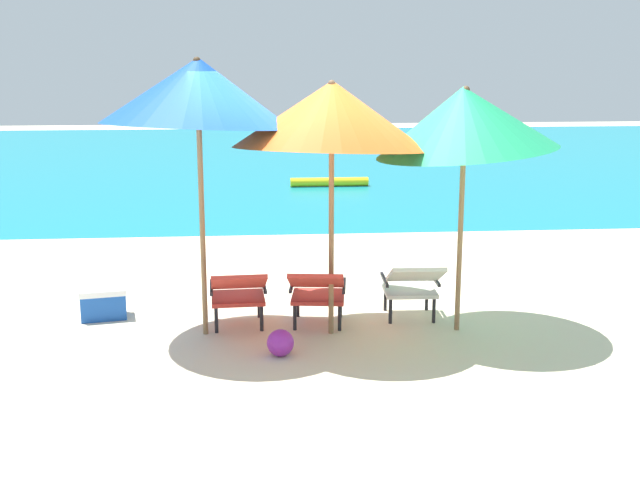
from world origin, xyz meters
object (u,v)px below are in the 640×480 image
lounge_chair_left (238,291)px  beach_umbrella_right (465,120)px  lounge_chair_right (412,284)px  cooler_box (103,303)px  beach_umbrella_center (332,115)px  beach_umbrella_left (198,92)px  beach_ball (280,343)px  lounge_chair_center (317,290)px  swim_buoy (329,182)px

lounge_chair_left → beach_umbrella_right: beach_umbrella_right is taller
lounge_chair_right → cooler_box: (-3.13, 0.40, -0.24)m
beach_umbrella_center → beach_umbrella_left: bearing=176.1°
beach_ball → beach_umbrella_center: bearing=48.0°
lounge_chair_center → beach_ball: 0.85m
lounge_chair_left → beach_umbrella_left: 1.94m
beach_umbrella_right → swim_buoy: bearing=92.7°
beach_umbrella_right → cooler_box: beach_umbrella_right is taller
beach_umbrella_left → beach_umbrella_right: bearing=-1.8°
beach_umbrella_center → beach_ball: bearing=-132.0°
beach_ball → cooler_box: size_ratio=0.47×
cooler_box → lounge_chair_left: bearing=-20.4°
swim_buoy → beach_umbrella_left: beach_umbrella_left is taller
lounge_chair_right → beach_umbrella_left: size_ratio=0.33×
cooler_box → swim_buoy: bearing=69.4°
lounge_chair_center → beach_umbrella_center: (0.12, -0.13, 1.70)m
lounge_chair_left → cooler_box: (-1.39, 0.52, -0.24)m
lounge_chair_center → beach_umbrella_left: beach_umbrella_left is taller
lounge_chair_center → beach_ball: lounge_chair_center is taller
lounge_chair_center → beach_umbrella_right: (1.37, -0.13, 1.65)m
beach_umbrella_center → cooler_box: (-2.29, 0.67, -1.94)m
lounge_chair_left → beach_umbrella_left: bearing=-168.3°
beach_umbrella_left → beach_ball: size_ratio=10.92×
lounge_chair_right → beach_umbrella_center: beach_umbrella_center is taller
swim_buoy → lounge_chair_left: size_ratio=1.78×
beach_umbrella_right → beach_ball: bearing=-162.0°
lounge_chair_right → cooler_box: size_ratio=1.71×
swim_buoy → beach_umbrella_left: size_ratio=0.60×
beach_ball → lounge_chair_left: bearing=118.0°
lounge_chair_center → lounge_chair_right: bearing=8.2°
lounge_chair_right → beach_ball: (-1.36, -0.84, -0.28)m
beach_umbrella_center → beach_ball: (-0.51, -0.57, -1.98)m
lounge_chair_right → beach_umbrella_right: bearing=-33.5°
lounge_chair_center → beach_ball: bearing=-119.1°
lounge_chair_left → lounge_chair_center: bearing=-1.5°
lounge_chair_left → beach_umbrella_center: size_ratio=0.36×
lounge_chair_center → cooler_box: 2.24m
lounge_chair_left → beach_ball: size_ratio=3.67×
beach_umbrella_center → beach_umbrella_right: beach_umbrella_center is taller
beach_ball → lounge_chair_center: bearing=60.9°
lounge_chair_left → lounge_chair_center: same height
swim_buoy → lounge_chair_left: lounge_chair_left is taller
lounge_chair_center → beach_umbrella_center: bearing=-46.8°
beach_umbrella_left → cooler_box: bearing=151.4°
swim_buoy → beach_umbrella_right: size_ratio=0.66×
swim_buoy → beach_ball: (-1.34, -9.51, 0.02)m
lounge_chair_right → beach_ball: size_ratio=3.64×
beach_ball → beach_umbrella_left: bearing=137.2°
lounge_chair_right → beach_umbrella_center: (-0.84, -0.27, 1.70)m
swim_buoy → beach_ball: beach_ball is taller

